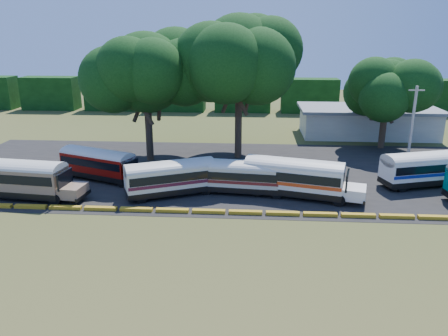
# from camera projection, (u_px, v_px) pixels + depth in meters

# --- Properties ---
(ground) EXTENTS (160.00, 160.00, 0.00)m
(ground) POSITION_uv_depth(u_px,v_px,m) (226.00, 219.00, 34.56)
(ground) COLOR #2E4416
(ground) RESTS_ON ground
(asphalt_strip) EXTENTS (64.00, 24.00, 0.02)m
(asphalt_strip) POSITION_uv_depth(u_px,v_px,m) (243.00, 172.00, 45.90)
(asphalt_strip) COLOR black
(asphalt_strip) RESTS_ON ground
(curb) EXTENTS (53.70, 0.45, 0.30)m
(curb) POSITION_uv_depth(u_px,v_px,m) (227.00, 212.00, 35.46)
(curb) COLOR #C28116
(curb) RESTS_ON ground
(terminal_building) EXTENTS (19.00, 9.00, 4.00)m
(terminal_building) POSITION_uv_depth(u_px,v_px,m) (367.00, 121.00, 61.32)
(terminal_building) COLOR beige
(terminal_building) RESTS_ON ground
(treeline_backdrop) EXTENTS (130.00, 4.00, 6.00)m
(treeline_backdrop) POSITION_uv_depth(u_px,v_px,m) (243.00, 95.00, 79.30)
(treeline_backdrop) COLOR black
(treeline_backdrop) RESTS_ON ground
(bus_beige) EXTENTS (10.71, 3.72, 3.45)m
(bus_beige) POSITION_uv_depth(u_px,v_px,m) (20.00, 177.00, 38.29)
(bus_beige) COLOR black
(bus_beige) RESTS_ON ground
(bus_red) EXTENTS (9.59, 5.66, 3.10)m
(bus_red) POSITION_uv_depth(u_px,v_px,m) (99.00, 162.00, 43.16)
(bus_red) COLOR black
(bus_red) RESTS_ON ground
(bus_cream_west) EXTENTS (9.89, 6.14, 3.21)m
(bus_cream_west) POSITION_uv_depth(u_px,v_px,m) (173.00, 176.00, 39.01)
(bus_cream_west) COLOR black
(bus_cream_west) RESTS_ON ground
(bus_cream_east) EXTENTS (9.54, 3.25, 3.08)m
(bus_cream_east) POSITION_uv_depth(u_px,v_px,m) (240.00, 175.00, 39.55)
(bus_cream_east) COLOR black
(bus_cream_east) RESTS_ON ground
(bus_white_red) EXTENTS (10.87, 5.21, 3.47)m
(bus_white_red) POSITION_uv_depth(u_px,v_px,m) (297.00, 176.00, 38.59)
(bus_white_red) COLOR black
(bus_white_red) RESTS_ON ground
(bus_white_blue) EXTENTS (10.39, 5.29, 3.32)m
(bus_white_blue) POSITION_uv_depth(u_px,v_px,m) (427.00, 167.00, 41.34)
(bus_white_blue) COLOR black
(bus_white_blue) RESTS_ON ground
(tree_west) EXTENTS (11.89, 11.89, 14.22)m
(tree_west) POSITION_uv_depth(u_px,v_px,m) (146.00, 73.00, 47.22)
(tree_west) COLOR #322019
(tree_west) RESTS_ON ground
(tree_center) EXTENTS (12.06, 12.06, 16.10)m
(tree_center) POSITION_uv_depth(u_px,v_px,m) (239.00, 55.00, 47.79)
(tree_center) COLOR #322019
(tree_center) RESTS_ON ground
(tree_east) EXTENTS (8.25, 8.25, 10.97)m
(tree_east) POSITION_uv_depth(u_px,v_px,m) (388.00, 85.00, 52.97)
(tree_east) COLOR #322019
(tree_east) RESTS_ON ground
(utility_pole) EXTENTS (1.60, 0.30, 8.81)m
(utility_pole) POSITION_uv_depth(u_px,v_px,m) (412.00, 127.00, 45.89)
(utility_pole) COLOR gray
(utility_pole) RESTS_ON ground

